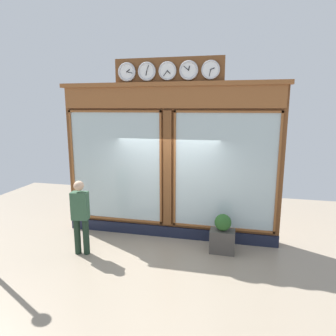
# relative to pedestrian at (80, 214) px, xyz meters

# --- Properties ---
(ground_plane) EXTENTS (14.00, 14.00, 0.00)m
(ground_plane) POSITION_rel_pedestrian_xyz_m (-1.68, 1.47, -0.93)
(ground_plane) COLOR gray
(shop_facade) EXTENTS (5.47, 0.42, 4.37)m
(shop_facade) POSITION_rel_pedestrian_xyz_m (-1.68, -1.45, 1.02)
(shop_facade) COLOR brown
(shop_facade) RESTS_ON ground_plane
(pedestrian) EXTENTS (0.39, 0.27, 1.69)m
(pedestrian) POSITION_rel_pedestrian_xyz_m (0.00, 0.00, 0.00)
(pedestrian) COLOR #1C2F21
(pedestrian) RESTS_ON ground_plane
(planter_box) EXTENTS (0.56, 0.36, 0.53)m
(planter_box) POSITION_rel_pedestrian_xyz_m (-3.07, -0.78, -0.67)
(planter_box) COLOR #4C4742
(planter_box) RESTS_ON ground_plane
(planter_shrub) EXTENTS (0.38, 0.38, 0.38)m
(planter_shrub) POSITION_rel_pedestrian_xyz_m (-3.07, -0.78, -0.22)
(planter_shrub) COLOR #285623
(planter_shrub) RESTS_ON planter_box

